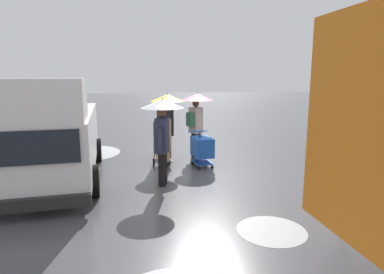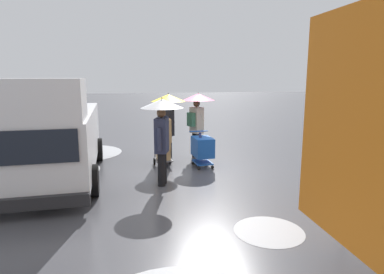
# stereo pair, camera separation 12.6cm
# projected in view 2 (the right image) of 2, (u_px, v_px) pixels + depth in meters

# --- Properties ---
(ground_plane) EXTENTS (90.00, 90.00, 0.00)m
(ground_plane) POSITION_uv_depth(u_px,v_px,m) (187.00, 166.00, 9.89)
(ground_plane) COLOR #4C4C51
(slush_patch_under_van) EXTENTS (2.66, 2.66, 0.01)m
(slush_patch_under_van) POSITION_uv_depth(u_px,v_px,m) (83.00, 153.00, 11.51)
(slush_patch_under_van) COLOR #999BA0
(slush_patch_under_van) RESTS_ON ground
(slush_patch_mid_street) EXTENTS (1.21, 1.21, 0.01)m
(slush_patch_mid_street) POSITION_uv_depth(u_px,v_px,m) (269.00, 231.00, 5.69)
(slush_patch_mid_street) COLOR #999BA0
(slush_patch_mid_street) RESTS_ON ground
(slush_patch_far_side) EXTENTS (2.49, 2.49, 0.01)m
(slush_patch_far_side) POSITION_uv_depth(u_px,v_px,m) (55.00, 171.00, 9.28)
(slush_patch_far_side) COLOR #999BA0
(slush_patch_far_side) RESTS_ON ground
(cargo_van_parked_right) EXTENTS (2.37, 5.42, 2.60)m
(cargo_van_parked_right) POSITION_uv_depth(u_px,v_px,m) (53.00, 136.00, 8.24)
(cargo_van_parked_right) COLOR white
(cargo_van_parked_right) RESTS_ON ground
(shopping_cart_vendor) EXTENTS (0.61, 0.86, 1.04)m
(shopping_cart_vendor) POSITION_uv_depth(u_px,v_px,m) (203.00, 148.00, 9.67)
(shopping_cart_vendor) COLOR #1951B2
(shopping_cart_vendor) RESTS_ON ground
(hand_dolly_boxes) EXTENTS (0.54, 0.71, 1.42)m
(hand_dolly_boxes) POSITION_uv_depth(u_px,v_px,m) (163.00, 140.00, 9.64)
(hand_dolly_boxes) COLOR #515156
(hand_dolly_boxes) RESTS_ON ground
(pedestrian_pink_side) EXTENTS (1.04, 1.04, 2.15)m
(pedestrian_pink_side) POSITION_uv_depth(u_px,v_px,m) (167.00, 111.00, 10.09)
(pedestrian_pink_side) COLOR black
(pedestrian_pink_side) RESTS_ON ground
(pedestrian_black_side) EXTENTS (1.04, 1.04, 2.15)m
(pedestrian_black_side) POSITION_uv_depth(u_px,v_px,m) (162.00, 121.00, 7.92)
(pedestrian_black_side) COLOR black
(pedestrian_black_side) RESTS_ON ground
(pedestrian_white_side) EXTENTS (1.04, 1.04, 2.15)m
(pedestrian_white_side) POSITION_uv_depth(u_px,v_px,m) (197.00, 110.00, 10.57)
(pedestrian_white_side) COLOR black
(pedestrian_white_side) RESTS_ON ground
(street_lamp) EXTENTS (0.28, 0.28, 3.86)m
(street_lamp) POSITION_uv_depth(u_px,v_px,m) (356.00, 91.00, 6.28)
(street_lamp) COLOR #2D2D33
(street_lamp) RESTS_ON ground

